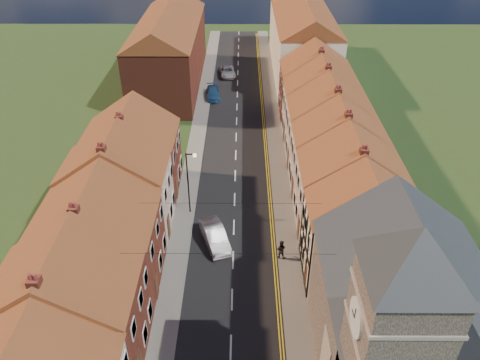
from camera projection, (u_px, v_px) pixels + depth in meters
The scene contains 21 objects.
road at pixel (236, 155), 49.69m from camera, with size 7.00×90.00×0.02m, color black.
pavement_left at pixel (194, 154), 49.69m from camera, with size 1.80×90.00×0.12m, color slate.
pavement_right at pixel (277, 155), 49.64m from camera, with size 1.80×90.00×0.12m, color slate.
church at pixel (409, 321), 24.22m from camera, with size 11.25×14.25×15.20m.
cottage_r_tudor at pixel (364, 227), 32.79m from camera, with size 8.30×5.20×9.00m.
cottage_r_white_near at pixel (350, 184), 37.28m from camera, with size 8.30×6.00×9.00m.
cottage_r_cream_mid at pixel (338, 150), 41.76m from camera, with size 8.30×5.20×9.00m.
cottage_r_pink at pixel (329, 122), 46.25m from camera, with size 8.30×6.00×9.00m.
cottage_r_white_far at pixel (322, 100), 50.73m from camera, with size 8.30×5.20×9.00m.
cottage_r_cream_far at pixel (315, 81), 55.22m from camera, with size 8.30×6.00×9.00m.
cottage_l_cream at pixel (68, 304), 26.91m from camera, with size 8.30×6.30×9.10m.
cottage_l_white at pixel (98, 234), 32.31m from camera, with size 8.30×6.90×8.80m.
cottage_l_brick_mid at pixel (117, 183), 37.29m from camera, with size 8.30×5.70×9.10m.
cottage_l_pink at pixel (132, 148), 42.20m from camera, with size 8.30×6.30×8.80m.
block_right_far at pixel (302, 35), 67.48m from camera, with size 8.30×24.20×10.50m.
block_left_far at pixel (169, 46), 63.41m from camera, with size 8.30×24.20×10.50m.
lamppost at pixel (189, 180), 39.44m from camera, with size 0.88×0.15×6.00m.
car_mid at pixel (215, 236), 37.67m from camera, with size 1.57×4.49×1.48m, color #A8A9AF.
car_far at pixel (213, 93), 61.77m from camera, with size 1.78×4.37×1.27m, color navy.
car_distant at pixel (228, 72), 68.26m from camera, with size 2.08×4.51×1.25m, color #A3A5AB.
pedestrian_right at pixel (281, 249), 36.07m from camera, with size 0.79×0.62×1.63m, color black.
Camera 1 is at (0.70, -12.76, 25.45)m, focal length 35.00 mm.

